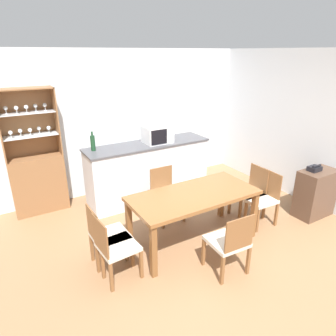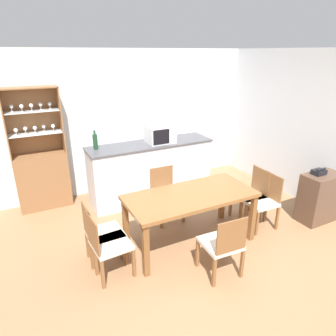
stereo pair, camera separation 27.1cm
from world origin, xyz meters
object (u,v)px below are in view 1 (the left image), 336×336
Objects in this scene: display_cabinet at (38,176)px; dining_chair_head_far at (166,194)px; dining_chair_side_left_far at (107,236)px; dining_chair_head_near at (229,242)px; dining_table at (194,199)px; dining_chair_side_left_near at (115,247)px; dining_chair_side_right_near at (262,198)px; side_cabinet at (315,193)px; dining_chair_side_right_far at (250,192)px; telephone at (315,168)px; microwave at (157,134)px; wine_bottle at (93,143)px.

display_cabinet is 2.11m from dining_chair_head_far.
dining_chair_head_near is (1.18, -0.85, 0.00)m from dining_chair_side_left_far.
dining_chair_head_far reaches higher than dining_table.
dining_chair_side_left_near is 1.00× the size of dining_chair_side_right_near.
side_cabinet is at bearing -103.86° from dining_chair_side_right_near.
display_cabinet is 4.47m from side_cabinet.
dining_chair_side_left_near is at bearing 98.66° from dining_chair_side_right_far.
dining_chair_side_left_near is 1.00× the size of dining_chair_side_right_far.
dining_chair_side_left_near is 3.24m from telephone.
dining_chair_head_near and dining_chair_side_right_far have the same top height.
dining_chair_side_left_near and dining_chair_side_right_far have the same top height.
dining_chair_side_left_near is at bearing -1.44° from dining_chair_side_left_far.
dining_table is at bearing 82.75° from dining_chair_side_left_far.
display_cabinet is at bearing 146.88° from telephone.
telephone reaches higher than dining_chair_head_far.
dining_chair_side_left_far is 2.37m from dining_chair_side_right_far.
side_cabinet is (1.82, -1.90, -0.78)m from microwave.
dining_chair_side_left_far is (-2.37, 0.24, 0.00)m from dining_chair_side_right_near.
telephone reaches higher than dining_chair_side_left_far.
dining_chair_side_left_near is 3.30m from side_cabinet.
dining_chair_side_left_far is 3.27m from telephone.
side_cabinet is at bearing 12.04° from dining_chair_head_near.
dining_chair_side_left_far is (-1.18, -0.61, 0.00)m from dining_chair_head_far.
dining_chair_head_far is at bearing 65.60° from dining_chair_side_right_far.
display_cabinet reaches higher than microwave.
dining_chair_head_far is (1.18, 0.85, 0.00)m from dining_chair_side_left_near.
wine_bottle is at bearing 164.04° from dining_chair_side_left_near.
wine_bottle is (-2.00, 1.74, 0.73)m from dining_chair_side_right_near.
telephone is at bearing -9.99° from dining_table.
dining_chair_head_far is at bearing -109.86° from microwave.
dining_chair_side_right_far is 1.06× the size of side_cabinet.
dining_chair_side_right_far is 1.77× the size of microwave.
wine_bottle is at bearing -26.93° from display_cabinet.
dining_chair_side_right_near is at bearing 163.29° from side_cabinet.
dining_chair_head_near is at bearing 128.28° from dining_chair_side_right_far.
telephone is at bearing -46.75° from microwave.
display_cabinet is at bearing 123.91° from dining_chair_head_near.
dining_chair_head_near is 2.10m from telephone.
dining_chair_head_far is at bearing 89.96° from dining_table.
dining_chair_side_right_far is (2.83, -1.92, -0.19)m from display_cabinet.
dining_chair_head_near reaches higher than side_cabinet.
display_cabinet is at bearing -171.94° from dining_chair_side_left_near.
display_cabinet reaches higher than dining_chair_head_near.
telephone is (1.74, -1.85, -0.36)m from microwave.
dining_chair_side_right_near is (2.83, -2.16, -0.19)m from display_cabinet.
wine_bottle is (-0.81, 2.34, 0.73)m from dining_chair_head_near.
dining_chair_head_far is 1.00× the size of dining_chair_head_near.
side_cabinet is (3.28, -0.52, -0.03)m from dining_chair_side_left_far.
microwave reaches higher than dining_chair_side_left_far.
dining_table is 1.88m from wine_bottle.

